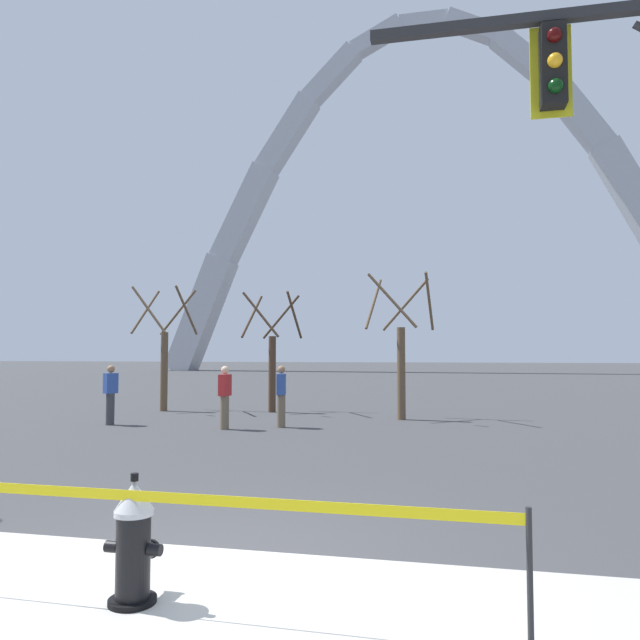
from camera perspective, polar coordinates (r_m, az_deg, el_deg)
ground_plane at (r=5.95m, az=-10.23°, el=-21.92°), size 240.00×240.00×0.00m
fire_hydrant at (r=5.07m, az=-17.41°, el=-19.65°), size 0.46×0.48×0.99m
caution_tape_barrier at (r=4.84m, az=-15.33°, el=-18.42°), size 5.31×0.13×0.92m
monument_arch at (r=63.67m, az=10.07°, el=10.64°), size 57.10×2.89×38.32m
tree_far_left at (r=20.51m, az=-14.71°, el=-3.34°), size 1.90×1.91×4.11m
tree_left_mid at (r=19.51m, az=-4.61°, el=-3.75°), size 1.80×1.81×3.88m
tree_center_left at (r=17.43m, az=7.77°, el=-3.35°), size 1.93×1.94×4.19m
pedestrian_walking_left at (r=15.29m, az=-9.12°, el=-7.28°), size 0.25×0.37×1.59m
pedestrian_standing_center at (r=16.98m, az=-19.46°, el=-6.73°), size 0.33×0.39×1.59m
pedestrian_walking_right at (r=15.54m, az=-3.74°, el=-7.25°), size 0.24×0.36×1.59m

